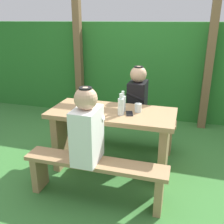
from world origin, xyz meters
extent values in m
plane|color=#387533|center=(0.00, 0.00, 0.00)|extent=(12.00, 12.00, 0.00)
cube|color=#276C27|center=(0.00, 2.14, 0.82)|extent=(6.40, 0.75, 1.65)
cube|color=brown|center=(-1.08, 1.61, 1.13)|extent=(0.12, 0.12, 2.26)
cube|color=brown|center=(1.08, 1.61, 1.13)|extent=(0.12, 0.12, 2.26)
cube|color=#9E7A51|center=(0.00, 0.00, 0.70)|extent=(1.40, 0.64, 0.05)
cube|color=#9E7A51|center=(-0.60, 0.00, 0.34)|extent=(0.08, 0.54, 0.68)
cube|color=#9E7A51|center=(0.60, 0.00, 0.34)|extent=(0.08, 0.54, 0.68)
cube|color=#9E7A51|center=(0.00, -0.58, 0.40)|extent=(1.40, 0.24, 0.04)
cube|color=#9E7A51|center=(-0.62, -0.58, 0.19)|extent=(0.07, 0.22, 0.38)
cube|color=#9E7A51|center=(0.62, -0.58, 0.19)|extent=(0.07, 0.22, 0.38)
cube|color=#9E7A51|center=(0.00, 0.58, 0.40)|extent=(1.40, 0.24, 0.04)
cube|color=#9E7A51|center=(-0.62, 0.58, 0.19)|extent=(0.07, 0.22, 0.38)
cube|color=#9E7A51|center=(0.62, 0.58, 0.19)|extent=(0.07, 0.22, 0.38)
cube|color=white|center=(-0.07, -0.58, 0.68)|extent=(0.22, 0.34, 0.52)
sphere|color=tan|center=(-0.07, -0.58, 1.04)|extent=(0.21, 0.21, 0.21)
cylinder|color=black|center=(-0.07, -0.58, 1.12)|extent=(0.12, 0.12, 0.02)
cylinder|color=white|center=(-0.07, -0.44, 0.78)|extent=(0.25, 0.07, 0.15)
cube|color=black|center=(0.18, 0.58, 0.68)|extent=(0.22, 0.34, 0.52)
sphere|color=tan|center=(0.18, 0.58, 1.04)|extent=(0.21, 0.21, 0.21)
cylinder|color=black|center=(0.18, 0.58, 1.12)|extent=(0.12, 0.12, 0.02)
cylinder|color=black|center=(0.18, 0.44, 0.78)|extent=(0.25, 0.07, 0.15)
cylinder|color=silver|center=(0.28, 0.05, 0.77)|extent=(0.08, 0.08, 0.10)
cylinder|color=silver|center=(0.11, 0.03, 0.81)|extent=(0.06, 0.06, 0.17)
cylinder|color=silver|center=(0.11, 0.03, 0.93)|extent=(0.03, 0.03, 0.06)
cylinder|color=silver|center=(0.12, -0.09, 0.82)|extent=(0.07, 0.07, 0.18)
cylinder|color=silver|center=(0.12, -0.09, 0.93)|extent=(0.03, 0.03, 0.05)
cube|color=black|center=(0.21, -0.04, 0.73)|extent=(0.11, 0.15, 0.01)
camera|label=1|loc=(0.75, -2.56, 1.69)|focal=40.84mm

